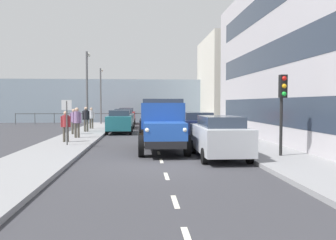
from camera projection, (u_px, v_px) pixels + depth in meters
ground_plane at (155, 142)px, 20.63m from camera, size 80.00×80.00×0.00m
sidewalk_left at (236, 140)px, 20.97m from camera, size 2.80×37.91×0.15m
sidewalk_right at (71, 142)px, 20.28m from camera, size 2.80×37.91×0.15m
road_centreline_markings at (155, 143)px, 20.25m from camera, size 0.12×34.55×0.01m
building_far_block at (238, 81)px, 39.73m from camera, size 7.37×10.57×9.30m
sea_horizon at (148, 101)px, 42.38m from camera, size 80.00×0.80×5.00m
seawall_railing at (149, 115)px, 38.87m from camera, size 28.08×0.08×1.20m
truck_vintage_blue at (162, 127)px, 16.36m from camera, size 2.17×5.64×2.43m
car_silver_kerbside_near at (219, 136)px, 14.61m from camera, size 1.88×4.46×1.72m
car_navy_kerbside_1 at (197, 127)px, 20.69m from camera, size 1.93×3.83×1.72m
car_teal_oppositeside_0 at (120, 121)px, 26.73m from camera, size 1.86×4.04×1.72m
car_grey_oppositeside_1 at (124, 118)px, 32.33m from camera, size 1.91×4.32×1.72m
car_red_oppositeside_2 at (127, 116)px, 38.58m from camera, size 1.83×4.13×1.72m
pedestrian_strolling at (66, 124)px, 19.39m from camera, size 0.53×0.34×1.66m
pedestrian_near_railing at (77, 120)px, 21.77m from camera, size 0.53×0.34×1.82m
pedestrian_couple_b at (74, 119)px, 24.32m from camera, size 0.53×0.34×1.70m
pedestrian_by_lamp at (86, 117)px, 26.40m from camera, size 0.53×0.34×1.81m
pedestrian_with_bag at (91, 116)px, 29.55m from camera, size 0.53×0.34×1.72m
traffic_light_near at (282, 97)px, 14.17m from camera, size 0.28×0.41×3.20m
lamp_post_promenade at (87, 83)px, 27.67m from camera, size 0.32×1.14×6.03m
lamp_post_far at (101, 90)px, 36.73m from camera, size 0.32×1.14×5.62m
street_sign at (67, 114)px, 17.95m from camera, size 0.50×0.07×2.25m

